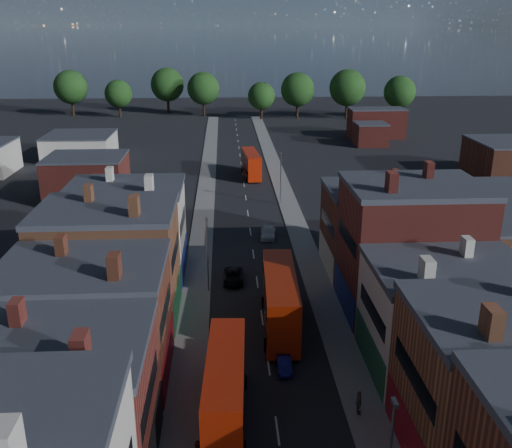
{
  "coord_description": "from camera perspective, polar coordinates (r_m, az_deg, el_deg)",
  "views": [
    {
      "loc": [
        -3.25,
        -24.05,
        26.23
      ],
      "look_at": [
        0.0,
        34.34,
        5.85
      ],
      "focal_mm": 40.0,
      "sensor_mm": 36.0,
      "label": 1
    }
  ],
  "objects": [
    {
      "name": "terrace_west",
      "position": [
        33.14,
        -22.79,
        -19.9
      ],
      "size": [
        12.0,
        80.0,
        12.24
      ],
      "primitive_type": "cube",
      "color": "maroon",
      "rests_on": "ground"
    },
    {
      "name": "ped_3",
      "position": [
        42.85,
        10.24,
        -17.16
      ],
      "size": [
        0.58,
        1.11,
        1.82
      ],
      "primitive_type": "imported",
      "rotation": [
        0.0,
        0.0,
        1.48
      ],
      "color": "#5E5A51",
      "rests_on": "pavement_east"
    },
    {
      "name": "pavement_east",
      "position": [
        79.14,
        4.07,
        -0.14
      ],
      "size": [
        3.0,
        200.0,
        0.12
      ],
      "primitive_type": "cube",
      "color": "gray",
      "rests_on": "ground"
    },
    {
      "name": "bus_1",
      "position": [
        51.96,
        2.42,
        -7.53
      ],
      "size": [
        3.47,
        12.36,
        5.29
      ],
      "rotation": [
        0.0,
        0.0,
        -0.04
      ],
      "color": "red",
      "rests_on": "ground"
    },
    {
      "name": "pavement_west",
      "position": [
        78.61,
        -5.37,
        -0.32
      ],
      "size": [
        3.0,
        200.0,
        0.12
      ],
      "primitive_type": "cube",
      "color": "gray",
      "rests_on": "ground"
    },
    {
      "name": "car_2",
      "position": [
        61.85,
        -2.29,
        -5.26
      ],
      "size": [
        2.14,
        4.51,
        1.25
      ],
      "primitive_type": "imported",
      "rotation": [
        0.0,
        0.0,
        -0.02
      ],
      "color": "black",
      "rests_on": "ground"
    },
    {
      "name": "lamp_post_2",
      "position": [
        58.21,
        -4.88,
        -2.56
      ],
      "size": [
        0.25,
        0.7,
        8.12
      ],
      "color": "slate",
      "rests_on": "ground"
    },
    {
      "name": "car_3",
      "position": [
        74.62,
        1.22,
        -0.82
      ],
      "size": [
        2.32,
        4.77,
        1.34
      ],
      "primitive_type": "imported",
      "rotation": [
        0.0,
        0.0,
        -0.1
      ],
      "color": "silver",
      "rests_on": "ground"
    },
    {
      "name": "bus_0",
      "position": [
        40.96,
        -3.07,
        -15.97
      ],
      "size": [
        3.28,
        11.45,
        4.9
      ],
      "rotation": [
        0.0,
        0.0,
        -0.05
      ],
      "color": "red",
      "rests_on": "ground"
    },
    {
      "name": "car_1",
      "position": [
        47.26,
        2.81,
        -13.75
      ],
      "size": [
        1.17,
        3.24,
        1.06
      ],
      "primitive_type": "imported",
      "rotation": [
        0.0,
        0.0,
        -0.01
      ],
      "color": "navy",
      "rests_on": "ground"
    },
    {
      "name": "lamp_post_3",
      "position": [
        87.17,
        2.48,
        4.9
      ],
      "size": [
        0.25,
        0.7,
        8.12
      ],
      "color": "slate",
      "rests_on": "ground"
    },
    {
      "name": "bus_2",
      "position": [
        104.3,
        -0.5,
        6.05
      ],
      "size": [
        3.34,
        10.8,
        4.59
      ],
      "rotation": [
        0.0,
        0.0,
        0.08
      ],
      "color": "#BB1F08",
      "rests_on": "ground"
    }
  ]
}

